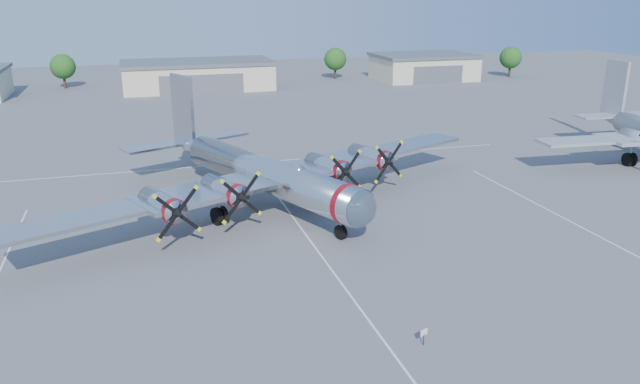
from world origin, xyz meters
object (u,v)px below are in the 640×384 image
object	(u,v)px
tree_east	(335,59)
main_bomber_b29	(260,204)
hangar_east	(423,67)
hangar_center	(198,75)
tree_far_east	(511,58)
info_placard	(424,334)
tree_west	(63,67)

from	to	relation	value
tree_east	main_bomber_b29	size ratio (longest dim) A/B	0.14
hangar_east	main_bomber_b29	bearing A→B (deg)	-125.09
hangar_center	tree_far_east	bearing A→B (deg)	-1.65
hangar_center	tree_east	xyz separation A→B (m)	(30.00, 6.04, 1.51)
info_placard	tree_west	bearing A→B (deg)	83.41
hangar_center	tree_east	size ratio (longest dim) A/B	4.31
hangar_east	tree_east	world-z (taller)	tree_east
hangar_east	tree_west	world-z (taller)	tree_west
hangar_east	info_placard	xyz separation A→B (m)	(-46.08, -96.81, -2.04)
hangar_east	info_placard	world-z (taller)	hangar_east
main_bomber_b29	tree_east	bearing A→B (deg)	43.88
tree_east	info_placard	size ratio (longest dim) A/B	6.89
main_bomber_b29	info_placard	distance (m)	25.96
hangar_east	tree_far_east	bearing A→B (deg)	-5.61
hangar_east	tree_east	distance (m)	19.04
tree_east	tree_far_east	bearing A→B (deg)	-11.89
tree_far_east	info_placard	distance (m)	115.65
tree_east	tree_far_east	xyz separation A→B (m)	(38.00, -8.00, 0.00)
tree_east	info_placard	distance (m)	106.67
hangar_east	tree_east	bearing A→B (deg)	161.46
hangar_east	main_bomber_b29	distance (m)	87.00
hangar_center	main_bomber_b29	size ratio (longest dim) A/B	0.62
hangar_east	main_bomber_b29	size ratio (longest dim) A/B	0.44
hangar_east	tree_west	distance (m)	73.46
hangar_east	tree_west	size ratio (longest dim) A/B	3.10
hangar_center	tree_far_east	world-z (taller)	tree_far_east
info_placard	hangar_east	bearing A→B (deg)	43.56
hangar_east	tree_east	size ratio (longest dim) A/B	3.10
hangar_east	tree_far_east	xyz separation A→B (m)	(20.00, -1.96, 1.51)
hangar_east	tree_far_east	distance (m)	20.15
main_bomber_b29	info_placard	bearing A→B (deg)	-104.95
tree_east	main_bomber_b29	distance (m)	83.66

